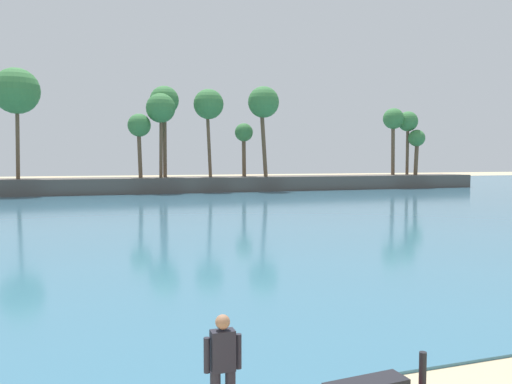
{
  "coord_description": "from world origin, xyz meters",
  "views": [
    {
      "loc": [
        -2.42,
        0.05,
        3.83
      ],
      "look_at": [
        2.91,
        15.52,
        2.81
      ],
      "focal_mm": 35.73,
      "sensor_mm": 36.0,
      "label": 1
    }
  ],
  "objects": [
    {
      "name": "person_rigging_by_gear",
      "position": [
        -0.58,
        6.85,
        0.89
      ],
      "size": [
        0.55,
        0.21,
        1.67
      ],
      "color": "#23232D",
      "rests_on": "ground"
    },
    {
      "name": "sea",
      "position": [
        0.0,
        53.84,
        0.03
      ],
      "size": [
        220.0,
        92.5,
        0.06
      ],
      "primitive_type": "cube",
      "color": "#386B84",
      "rests_on": "ground"
    },
    {
      "name": "palm_headland",
      "position": [
        -1.5,
        60.02,
        4.09
      ],
      "size": [
        97.5,
        6.96,
        13.61
      ],
      "color": "#514C47",
      "rests_on": "ground"
    }
  ]
}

